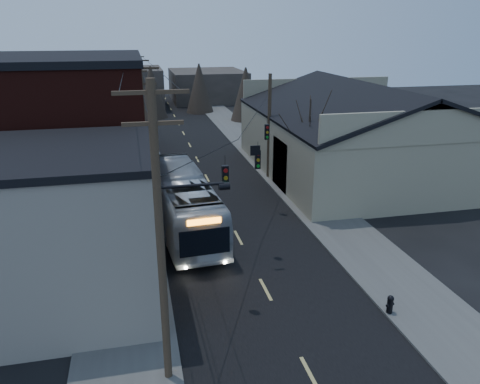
# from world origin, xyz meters

# --- Properties ---
(road_surface) EXTENTS (9.00, 110.00, 0.02)m
(road_surface) POSITION_xyz_m (0.00, 30.00, 0.01)
(road_surface) COLOR black
(road_surface) RESTS_ON ground
(sidewalk_left) EXTENTS (4.00, 110.00, 0.12)m
(sidewalk_left) POSITION_xyz_m (-6.50, 30.00, 0.06)
(sidewalk_left) COLOR #474744
(sidewalk_left) RESTS_ON ground
(sidewalk_right) EXTENTS (4.00, 110.00, 0.12)m
(sidewalk_right) POSITION_xyz_m (6.50, 30.00, 0.06)
(sidewalk_right) COLOR #474744
(sidewalk_right) RESTS_ON ground
(building_clapboard) EXTENTS (8.00, 8.00, 7.00)m
(building_clapboard) POSITION_xyz_m (-9.00, 9.00, 3.50)
(building_clapboard) COLOR gray
(building_clapboard) RESTS_ON ground
(building_brick) EXTENTS (10.00, 12.00, 10.00)m
(building_brick) POSITION_xyz_m (-10.00, 20.00, 5.00)
(building_brick) COLOR black
(building_brick) RESTS_ON ground
(building_left_far) EXTENTS (9.00, 14.00, 7.00)m
(building_left_far) POSITION_xyz_m (-9.50, 36.00, 3.50)
(building_left_far) COLOR #2F2A26
(building_left_far) RESTS_ON ground
(warehouse) EXTENTS (16.16, 20.60, 7.73)m
(warehouse) POSITION_xyz_m (13.00, 25.00, 2.70)
(warehouse) COLOR gray
(warehouse) RESTS_ON ground
(building_far_left) EXTENTS (10.00, 12.00, 6.00)m
(building_far_left) POSITION_xyz_m (-6.00, 65.00, 3.00)
(building_far_left) COLOR #2F2A26
(building_far_left) RESTS_ON ground
(building_far_right) EXTENTS (12.00, 14.00, 5.00)m
(building_far_right) POSITION_xyz_m (7.00, 70.00, 2.50)
(building_far_right) COLOR #2F2A26
(building_far_right) RESTS_ON ground
(bare_tree) EXTENTS (0.40, 0.40, 7.20)m
(bare_tree) POSITION_xyz_m (6.50, 20.00, 3.60)
(bare_tree) COLOR black
(bare_tree) RESTS_ON ground
(utility_lines) EXTENTS (11.24, 45.28, 10.50)m
(utility_lines) POSITION_xyz_m (-3.11, 24.14, 4.95)
(utility_lines) COLOR #382B1E
(utility_lines) RESTS_ON ground
(bus) EXTENTS (3.80, 12.77, 3.51)m
(bus) POSITION_xyz_m (-3.00, 16.28, 1.75)
(bus) COLOR #A6ACB2
(bus) RESTS_ON ground
(parked_car) EXTENTS (1.78, 4.28, 1.38)m
(parked_car) POSITION_xyz_m (-4.30, 32.77, 0.69)
(parked_car) COLOR #A0A3A7
(parked_car) RESTS_ON ground
(fire_hydrant) EXTENTS (0.41, 0.29, 0.84)m
(fire_hydrant) POSITION_xyz_m (4.70, 4.82, 0.57)
(fire_hydrant) COLOR black
(fire_hydrant) RESTS_ON sidewalk_right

